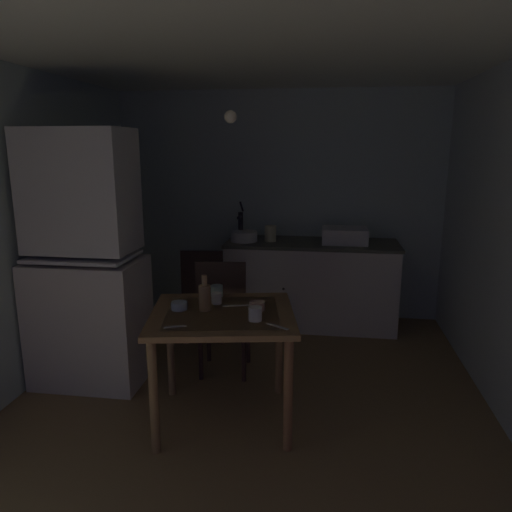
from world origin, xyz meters
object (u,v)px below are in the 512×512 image
object	(u,v)px
hutch_cabinet	(86,268)
mug_tall	(217,291)
sink_basin	(345,235)
chair_far_side	(223,316)
mixing_bowl_counter	(244,236)
serving_bowl_wide	(179,306)
glass_bottle	(205,296)
dining_table	(223,328)
chair_by_counter	(204,293)
hand_pump	(241,223)

from	to	relation	value
hutch_cabinet	mug_tall	world-z (taller)	hutch_cabinet
sink_basin	chair_far_side	bearing A→B (deg)	-127.72
mixing_bowl_counter	mug_tall	distance (m)	1.51
mixing_bowl_counter	serving_bowl_wide	distance (m)	1.83
mixing_bowl_counter	glass_bottle	distance (m)	1.81
chair_far_side	mug_tall	distance (m)	0.43
dining_table	chair_far_side	size ratio (longest dim) A/B	1.08
dining_table	glass_bottle	world-z (taller)	glass_bottle
chair_far_side	chair_by_counter	xyz separation A→B (m)	(-0.33, 0.69, -0.03)
chair_far_side	hand_pump	bearing A→B (deg)	93.86
hutch_cabinet	sink_basin	xyz separation A→B (m)	(1.97, 1.47, 0.04)
mixing_bowl_counter	chair_far_side	xyz separation A→B (m)	(0.04, -1.20, -0.42)
hand_pump	serving_bowl_wide	bearing A→B (deg)	-92.13
glass_bottle	mixing_bowl_counter	bearing A→B (deg)	91.51
mixing_bowl_counter	chair_by_counter	distance (m)	0.74
serving_bowl_wide	chair_by_counter	bearing A→B (deg)	97.58
chair_by_counter	hand_pump	bearing A→B (deg)	67.85
chair_by_counter	mug_tall	size ratio (longest dim) A/B	10.27
chair_by_counter	serving_bowl_wide	world-z (taller)	chair_by_counter
dining_table	serving_bowl_wide	bearing A→B (deg)	177.11
dining_table	chair_far_side	bearing A→B (deg)	101.72
chair_far_side	serving_bowl_wide	size ratio (longest dim) A/B	9.00
hutch_cabinet	hand_pump	distance (m)	1.78
hand_pump	chair_far_side	world-z (taller)	hand_pump
mug_tall	hand_pump	bearing A→B (deg)	93.89
hand_pump	dining_table	world-z (taller)	hand_pump
sink_basin	serving_bowl_wide	world-z (taller)	sink_basin
hutch_cabinet	hand_pump	world-z (taller)	hutch_cabinet
glass_bottle	sink_basin	bearing A→B (deg)	62.81
sink_basin	chair_by_counter	xyz separation A→B (m)	(-1.30, -0.56, -0.48)
hutch_cabinet	mug_tall	xyz separation A→B (m)	(1.03, -0.09, -0.10)
sink_basin	chair_far_side	world-z (taller)	sink_basin
hand_pump	mixing_bowl_counter	world-z (taller)	hand_pump
hutch_cabinet	mixing_bowl_counter	world-z (taller)	hutch_cabinet
chair_by_counter	sink_basin	bearing A→B (deg)	23.28
mixing_bowl_counter	mug_tall	bearing A→B (deg)	-87.78
mug_tall	serving_bowl_wide	bearing A→B (deg)	-120.01
hand_pump	chair_far_side	bearing A→B (deg)	-86.14
sink_basin	dining_table	xyz separation A→B (m)	(-0.83, -1.88, -0.30)
mixing_bowl_counter	chair_by_counter	xyz separation A→B (m)	(-0.30, -0.51, -0.45)
chair_by_counter	mug_tall	world-z (taller)	chair_by_counter
sink_basin	glass_bottle	xyz separation A→B (m)	(-0.95, -1.86, -0.09)
glass_bottle	hand_pump	bearing A→B (deg)	92.96
hand_pump	dining_table	xyz separation A→B (m)	(0.22, -1.93, -0.39)
mixing_bowl_counter	glass_bottle	size ratio (longest dim) A/B	1.14
hutch_cabinet	serving_bowl_wide	world-z (taller)	hutch_cabinet
sink_basin	serving_bowl_wide	size ratio (longest dim) A/B	4.11
mixing_bowl_counter	glass_bottle	world-z (taller)	glass_bottle
sink_basin	mixing_bowl_counter	bearing A→B (deg)	-177.14
dining_table	sink_basin	bearing A→B (deg)	66.16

